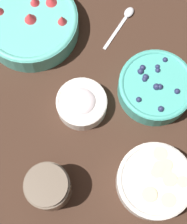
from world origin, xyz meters
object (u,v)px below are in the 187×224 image
(bowl_strawberries, at_px, (31,23))
(jar_chocolate, at_px, (49,187))
(bowl_bananas, at_px, (155,181))
(bowl_blueberries, at_px, (156,87))
(bowl_cream, at_px, (82,103))

(bowl_strawberries, bearing_deg, jar_chocolate, 148.76)
(bowl_strawberries, bearing_deg, bowl_bananas, 176.94)
(bowl_bananas, height_order, jar_chocolate, jar_chocolate)
(bowl_strawberries, relative_size, bowl_blueberries, 1.34)
(bowl_strawberries, xyz_separation_m, bowl_blueberries, (-0.32, -0.12, -0.01))
(bowl_strawberries, height_order, bowl_cream, bowl_strawberries)
(bowl_blueberries, xyz_separation_m, jar_chocolate, (-0.03, 0.33, 0.01))
(bowl_bananas, xyz_separation_m, jar_chocolate, (0.13, 0.18, 0.01))
(bowl_bananas, bearing_deg, jar_chocolate, 53.85)
(bowl_cream, distance_m, jar_chocolate, 0.21)
(bowl_blueberries, bearing_deg, bowl_bananas, 136.92)
(bowl_bananas, relative_size, jar_chocolate, 1.71)
(bowl_bananas, xyz_separation_m, bowl_cream, (0.24, 0.01, -0.00))
(bowl_bananas, distance_m, jar_chocolate, 0.23)
(bowl_blueberries, distance_m, bowl_cream, 0.18)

